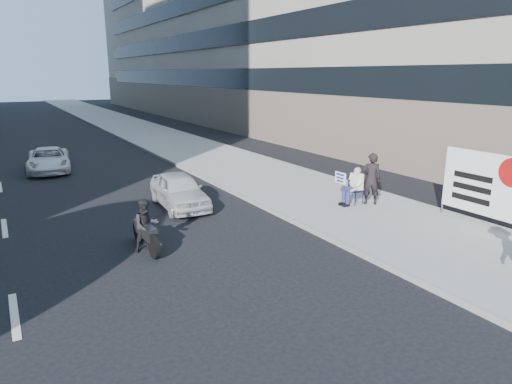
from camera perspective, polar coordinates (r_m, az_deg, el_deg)
ground at (r=10.75m, az=10.33°, el=-10.97°), size 160.00×160.00×0.00m
near_sidewalk at (r=29.58m, az=-8.94°, el=5.63°), size 5.00×120.00×0.15m
near_building at (r=46.07m, az=1.00°, el=21.34°), size 14.00×70.00×20.00m
seated_protester at (r=16.19m, az=12.04°, el=0.98°), size 0.83×1.12×1.31m
pedestrian_woman at (r=16.33m, az=14.21°, el=1.62°), size 0.79×0.74×1.81m
protest_banner at (r=15.13m, az=27.02°, el=0.79°), size 0.08×3.06×2.20m
white_sedan_near at (r=16.29m, az=-9.59°, el=0.22°), size 1.64×3.64×1.21m
white_sedan_far at (r=24.21m, az=-24.50°, el=3.69°), size 2.31×4.24×1.13m
motorcycle at (r=12.45m, az=-13.58°, el=-4.37°), size 0.71×2.04×1.42m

